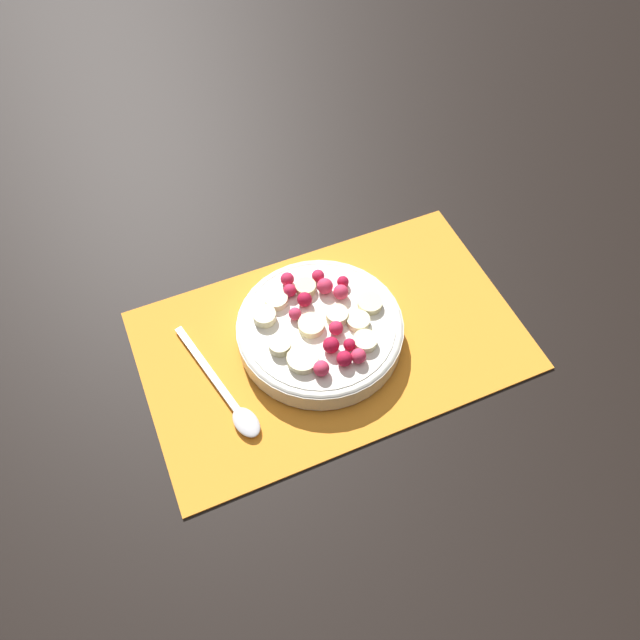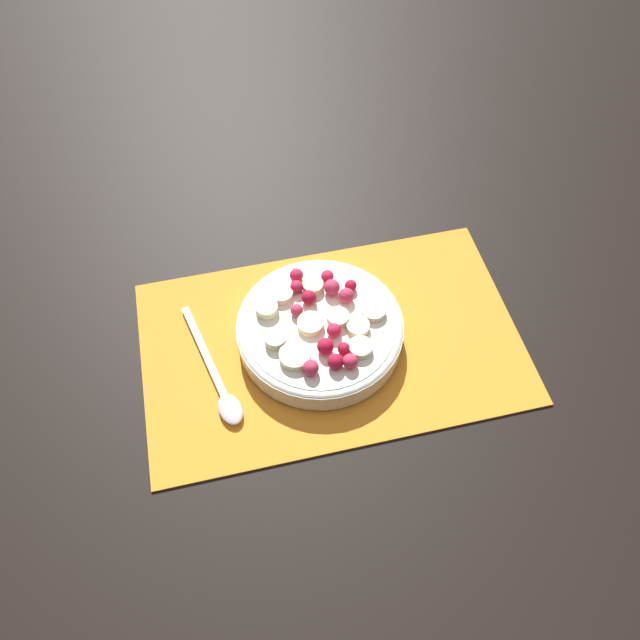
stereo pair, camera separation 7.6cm
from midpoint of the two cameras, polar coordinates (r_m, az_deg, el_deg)
ground_plane at (r=0.80m, az=-1.68°, el=-2.13°), size 3.00×3.00×0.00m
placemat at (r=0.79m, az=-1.68°, el=-2.01°), size 0.48×0.29×0.01m
fruit_bowl at (r=0.78m, az=-2.80°, el=-0.98°), size 0.21×0.21×0.05m
spoon at (r=0.76m, az=-10.98°, el=-7.60°), size 0.06×0.18×0.01m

